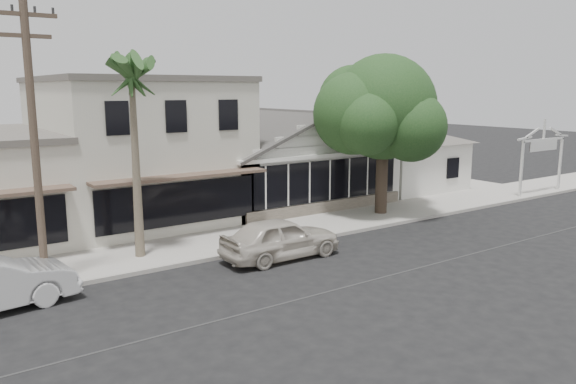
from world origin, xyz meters
TOP-DOWN VIEW (x-y plane):
  - ground at (0.00, 0.00)m, footprint 140.00×140.00m
  - sidewalk_north at (-8.00, 6.75)m, footprint 90.00×3.50m
  - corner_shop at (5.00, 12.47)m, footprint 10.40×8.60m
  - side_cottage at (13.20, 11.50)m, footprint 6.00×6.00m
  - arch_sign at (18.40, 5.30)m, footprint 4.12×0.12m
  - row_building_near at (-3.00, 13.50)m, footprint 8.00×10.00m
  - utility_pole at (-9.00, 5.20)m, footprint 1.80×0.24m
  - car_0 at (-1.12, 3.74)m, footprint 4.58×1.85m
  - shade_tree at (6.92, 7.05)m, footprint 7.08×6.40m
  - palm_east at (-5.45, 6.55)m, footprint 2.43×2.43m

SIDE VIEW (x-z plane):
  - ground at x=0.00m, z-range 0.00..0.00m
  - sidewalk_north at x=-8.00m, z-range 0.00..0.15m
  - car_0 at x=-1.12m, z-range 0.00..1.56m
  - side_cottage at x=13.20m, z-range 0.00..3.00m
  - corner_shop at x=5.00m, z-range 0.07..5.17m
  - arch_sign at x=18.40m, z-range 1.18..5.13m
  - row_building_near at x=-3.00m, z-range 0.00..6.50m
  - utility_pole at x=-9.00m, z-range 0.29..9.29m
  - shade_tree at x=6.92m, z-range 1.24..9.10m
  - palm_east at x=-5.45m, z-range 2.77..10.55m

